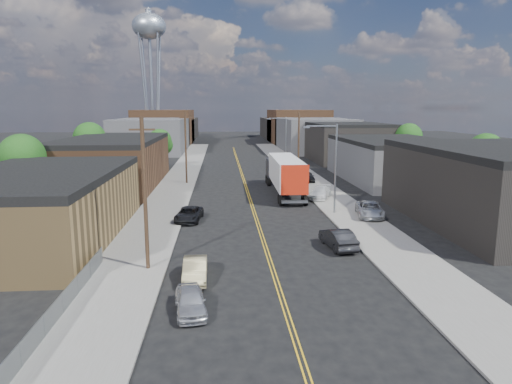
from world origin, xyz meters
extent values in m
plane|color=black|center=(0.00, 60.00, 0.00)|extent=(260.00, 260.00, 0.00)
cube|color=gold|center=(0.00, 45.00, 0.01)|extent=(0.32, 120.00, 0.01)
cube|color=slate|center=(-9.50, 45.00, 0.07)|extent=(5.00, 140.00, 0.15)
cube|color=slate|center=(9.50, 45.00, 0.07)|extent=(5.00, 140.00, 0.15)
cube|color=brown|center=(-18.00, 18.00, 2.50)|extent=(12.00, 22.00, 5.00)
cube|color=black|center=(-18.00, 18.00, 5.30)|extent=(12.00, 22.00, 0.60)
cube|color=#533521|center=(-18.00, 44.00, 3.00)|extent=(12.00, 26.00, 6.00)
cube|color=black|center=(-18.00, 44.00, 6.30)|extent=(12.00, 26.00, 0.60)
cube|color=black|center=(22.00, 20.00, 3.25)|extent=(14.00, 22.00, 6.50)
cube|color=black|center=(22.00, 20.00, 6.80)|extent=(14.00, 22.00, 0.60)
cube|color=navy|center=(15.20, 20.00, 3.60)|extent=(0.30, 20.00, 0.80)
cube|color=#353537|center=(22.00, 46.00, 2.75)|extent=(14.00, 24.00, 5.50)
cube|color=black|center=(22.00, 46.00, 5.80)|extent=(14.00, 24.00, 0.60)
cube|color=black|center=(22.00, 72.00, 3.50)|extent=(14.00, 22.00, 7.00)
cube|color=black|center=(22.00, 72.00, 7.30)|extent=(14.00, 22.00, 0.60)
cube|color=#353537|center=(-20.00, 95.00, 4.00)|extent=(16.00, 30.00, 8.00)
cube|color=#353537|center=(20.00, 95.00, 4.00)|extent=(16.00, 30.00, 8.00)
cube|color=#533521|center=(-20.00, 120.00, 5.00)|extent=(16.00, 26.00, 10.00)
cube|color=#533521|center=(20.00, 120.00, 5.00)|extent=(16.00, 26.00, 10.00)
cube|color=black|center=(-20.00, 140.00, 3.50)|extent=(16.00, 40.00, 7.00)
cube|color=black|center=(20.00, 140.00, 3.50)|extent=(16.00, 40.00, 7.00)
cylinder|color=gray|center=(-22.00, 110.00, 15.00)|extent=(0.80, 0.80, 30.00)
cylinder|color=gray|center=(-23.76, 108.24, 15.00)|extent=(1.94, 1.94, 29.98)
cylinder|color=gray|center=(-20.24, 108.24, 15.00)|extent=(1.94, 1.94, 29.98)
cylinder|color=gray|center=(-23.76, 111.76, 15.00)|extent=(1.94, 1.94, 29.98)
cylinder|color=gray|center=(-20.24, 111.76, 15.00)|extent=(1.94, 1.94, 29.98)
ellipsoid|color=#9EA8B2|center=(-22.00, 110.00, 32.00)|extent=(9.00, 9.00, 6.75)
cylinder|color=#9EA8B2|center=(-22.00, 110.00, 35.60)|extent=(1.60, 1.60, 1.20)
cone|color=#9EA8B2|center=(-22.00, 110.00, 36.50)|extent=(1.80, 1.80, 0.80)
cylinder|color=gray|center=(8.00, 25.00, 4.50)|extent=(0.18, 0.18, 9.00)
cylinder|color=gray|center=(6.50, 25.00, 8.80)|extent=(3.00, 0.12, 0.12)
cube|color=gray|center=(5.00, 25.00, 8.70)|extent=(0.60, 0.25, 0.18)
cylinder|color=gray|center=(8.00, 60.00, 4.50)|extent=(0.18, 0.18, 9.00)
cylinder|color=gray|center=(6.50, 60.00, 8.80)|extent=(3.00, 0.12, 0.12)
cube|color=gray|center=(5.00, 60.00, 8.70)|extent=(0.60, 0.25, 0.18)
cylinder|color=black|center=(-8.20, 10.00, 5.00)|extent=(0.26, 0.26, 10.00)
cube|color=black|center=(-8.20, 10.00, 9.20)|extent=(1.60, 0.12, 0.12)
cylinder|color=black|center=(-8.20, 45.00, 5.00)|extent=(0.26, 0.26, 10.00)
cube|color=black|center=(-8.20, 45.00, 9.20)|extent=(1.60, 0.12, 0.12)
cylinder|color=black|center=(8.20, 48.00, 5.00)|extent=(0.26, 0.26, 10.00)
cube|color=black|center=(8.20, 48.00, 9.20)|extent=(1.60, 0.12, 0.12)
cube|color=slate|center=(-11.50, 3.50, 0.60)|extent=(0.02, 16.00, 1.20)
cube|color=slate|center=(-11.50, 3.50, 1.20)|extent=(0.05, 16.00, 0.05)
cylinder|color=black|center=(-24.00, 30.00, 2.12)|extent=(0.36, 0.36, 4.25)
sphere|color=#16390F|center=(-24.00, 30.00, 5.53)|extent=(4.76, 4.76, 4.76)
sphere|color=#16390F|center=(-23.40, 30.30, 4.68)|extent=(3.74, 3.74, 3.74)
sphere|color=#16390F|center=(-24.50, 29.60, 4.93)|extent=(3.40, 3.40, 3.40)
cylinder|color=black|center=(-24.00, 55.00, 2.25)|extent=(0.36, 0.36, 4.50)
sphere|color=#16390F|center=(-24.00, 55.00, 5.85)|extent=(5.04, 5.04, 5.04)
sphere|color=#16390F|center=(-23.40, 55.30, 4.95)|extent=(3.96, 3.96, 3.96)
sphere|color=#16390F|center=(-24.50, 54.60, 5.22)|extent=(3.60, 3.60, 3.60)
cylinder|color=black|center=(-14.00, 62.00, 1.88)|extent=(0.36, 0.36, 3.75)
sphere|color=#16390F|center=(-14.00, 62.00, 4.88)|extent=(4.20, 4.20, 4.20)
sphere|color=#16390F|center=(-13.40, 62.30, 4.12)|extent=(3.30, 3.30, 3.30)
sphere|color=#16390F|center=(-14.50, 61.60, 4.35)|extent=(3.00, 3.00, 3.00)
cylinder|color=black|center=(30.00, 36.00, 2.00)|extent=(0.36, 0.36, 4.00)
sphere|color=#16390F|center=(30.00, 36.00, 5.20)|extent=(4.48, 4.48, 4.48)
sphere|color=#16390F|center=(30.60, 36.30, 4.40)|extent=(3.52, 3.52, 3.52)
sphere|color=#16390F|center=(29.50, 35.60, 4.64)|extent=(3.20, 3.20, 3.20)
cylinder|color=black|center=(30.00, 60.00, 2.12)|extent=(0.36, 0.36, 4.25)
sphere|color=#16390F|center=(30.00, 60.00, 5.53)|extent=(4.76, 4.76, 4.76)
sphere|color=#16390F|center=(30.60, 60.30, 4.68)|extent=(3.74, 3.74, 3.74)
sphere|color=#16390F|center=(29.50, 59.60, 4.93)|extent=(3.40, 3.40, 3.40)
cube|color=silver|center=(4.50, 35.25, 2.98)|extent=(3.24, 13.81, 3.21)
cube|color=#9A1C0B|center=(4.50, 28.37, 2.98)|extent=(3.00, 0.18, 3.23)
cube|color=gray|center=(4.50, 28.37, 0.63)|extent=(2.84, 0.65, 0.25)
cube|color=black|center=(4.50, 43.73, 1.78)|extent=(2.93, 3.72, 3.55)
cylinder|color=black|center=(4.50, 29.77, 0.57)|extent=(3.00, 1.20, 1.15)
cylinder|color=black|center=(4.50, 43.73, 0.57)|extent=(2.89, 1.20, 1.15)
imported|color=silver|center=(-5.00, 3.38, 0.65)|extent=(2.04, 4.00, 1.30)
imported|color=#9A8E64|center=(-5.00, 8.00, 0.68)|extent=(1.50, 4.13, 1.35)
imported|color=black|center=(-6.40, 23.16, 0.66)|extent=(2.72, 4.98, 1.32)
imported|color=black|center=(5.49, 13.79, 0.76)|extent=(2.13, 4.76, 1.52)
imported|color=silver|center=(11.00, 23.02, 0.88)|extent=(3.36, 5.59, 1.45)
imported|color=silver|center=(8.20, 32.50, 0.82)|extent=(3.55, 4.98, 1.34)
imported|color=black|center=(9.09, 44.87, 0.83)|extent=(1.68, 4.01, 1.35)
camera|label=1|loc=(-3.29, -19.08, 10.51)|focal=32.00mm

